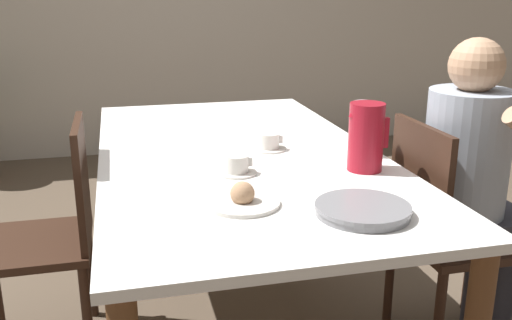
# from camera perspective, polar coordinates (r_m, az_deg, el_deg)

# --- Properties ---
(ground_plane) EXTENTS (20.00, 20.00, 0.00)m
(ground_plane) POSITION_cam_1_polar(r_m,az_deg,el_deg) (2.50, -1.65, -15.41)
(ground_plane) COLOR brown
(dining_table) EXTENTS (1.04, 1.94, 0.73)m
(dining_table) POSITION_cam_1_polar(r_m,az_deg,el_deg) (2.22, -1.79, -1.14)
(dining_table) COLOR white
(dining_table) RESTS_ON ground_plane
(chair_person_side) EXTENTS (0.42, 0.42, 0.88)m
(chair_person_side) POSITION_cam_1_polar(r_m,az_deg,el_deg) (2.24, 18.43, -6.68)
(chair_person_side) COLOR #331E14
(chair_person_side) RESTS_ON ground_plane
(chair_opposite) EXTENTS (0.42, 0.42, 0.88)m
(chair_opposite) POSITION_cam_1_polar(r_m,az_deg,el_deg) (2.24, -19.83, -6.82)
(chair_opposite) COLOR #331E14
(chair_opposite) RESTS_ON ground_plane
(person_seated) EXTENTS (0.39, 0.41, 1.18)m
(person_seated) POSITION_cam_1_polar(r_m,az_deg,el_deg) (2.21, 20.92, -1.13)
(person_seated) COLOR #33333D
(person_seated) RESTS_ON ground_plane
(red_pitcher) EXTENTS (0.15, 0.12, 0.23)m
(red_pitcher) POSITION_cam_1_polar(r_m,az_deg,el_deg) (1.98, 10.95, 2.31)
(red_pitcher) COLOR #A31423
(red_pitcher) RESTS_ON dining_table
(wine_glass_water) EXTENTS (0.07, 0.07, 0.21)m
(wine_glass_water) POSITION_cam_1_polar(r_m,az_deg,el_deg) (2.14, 10.63, 4.40)
(wine_glass_water) COLOR white
(wine_glass_water) RESTS_ON dining_table
(teacup_near_person) EXTENTS (0.14, 0.14, 0.06)m
(teacup_near_person) POSITION_cam_1_polar(r_m,az_deg,el_deg) (1.93, -1.93, -0.60)
(teacup_near_person) COLOR silver
(teacup_near_person) RESTS_ON dining_table
(teacup_across) EXTENTS (0.14, 0.14, 0.06)m
(teacup_across) POSITION_cam_1_polar(r_m,az_deg,el_deg) (2.21, 1.32, 1.73)
(teacup_across) COLOR silver
(teacup_across) RESTS_ON dining_table
(serving_tray) EXTENTS (0.27, 0.27, 0.03)m
(serving_tray) POSITION_cam_1_polar(r_m,az_deg,el_deg) (1.61, 10.62, -4.91)
(serving_tray) COLOR gray
(serving_tray) RESTS_ON dining_table
(bread_plate) EXTENTS (0.22, 0.22, 0.07)m
(bread_plate) POSITION_cam_1_polar(r_m,az_deg,el_deg) (1.66, -1.36, -3.95)
(bread_plate) COLOR silver
(bread_plate) RESTS_ON dining_table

